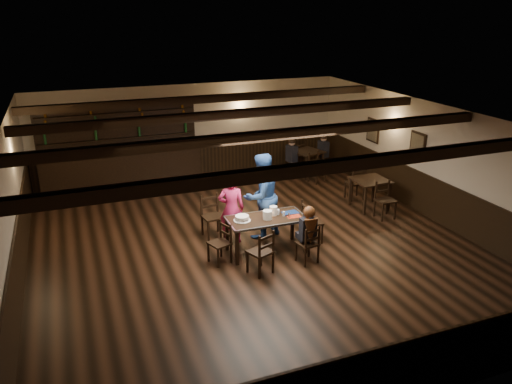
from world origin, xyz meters
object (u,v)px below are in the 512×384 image
object	(u,v)px
dining_table	(266,221)
chair_near_left	(263,249)
woman_pink	(231,209)
man_blue	(261,196)
bar_counter	(122,161)
cake	(242,218)
chair_near_right	(310,242)

from	to	relation	value
dining_table	chair_near_left	size ratio (longest dim) A/B	1.82
woman_pink	man_blue	world-z (taller)	man_blue
dining_table	bar_counter	distance (m)	5.61
dining_table	woman_pink	world-z (taller)	woman_pink
man_blue	bar_counter	size ratio (longest dim) A/B	0.42
chair_near_left	woman_pink	distance (m)	1.56
woman_pink	bar_counter	xyz separation A→B (m)	(-1.71, 4.45, -0.03)
man_blue	cake	xyz separation A→B (m)	(-0.69, -0.69, -0.14)
bar_counter	woman_pink	bearing A→B (deg)	-68.93
chair_near_left	cake	world-z (taller)	chair_near_left
woman_pink	man_blue	xyz separation A→B (m)	(0.69, 0.04, 0.18)
woman_pink	bar_counter	size ratio (longest dim) A/B	0.34
chair_near_left	chair_near_right	size ratio (longest dim) A/B	1.10
cake	bar_counter	size ratio (longest dim) A/B	0.08
woman_pink	man_blue	bearing A→B (deg)	-161.19
chair_near_left	chair_near_right	world-z (taller)	chair_near_left
man_blue	bar_counter	world-z (taller)	bar_counter
dining_table	woman_pink	xyz separation A→B (m)	(-0.51, 0.70, 0.08)
woman_pink	bar_counter	bearing A→B (deg)	-53.22
dining_table	man_blue	xyz separation A→B (m)	(0.18, 0.74, 0.26)
cake	chair_near_right	bearing A→B (deg)	-36.70
chair_near_right	cake	distance (m)	1.41
chair_near_left	bar_counter	bearing A→B (deg)	106.85
chair_near_right	woman_pink	distance (m)	1.86
cake	bar_counter	xyz separation A→B (m)	(-1.72, 5.11, -0.07)
dining_table	cake	world-z (taller)	cake
chair_near_right	bar_counter	world-z (taller)	bar_counter
chair_near_left	cake	bearing A→B (deg)	96.27
dining_table	cake	xyz separation A→B (m)	(-0.50, 0.04, 0.13)
dining_table	woman_pink	distance (m)	0.87
cake	man_blue	bearing A→B (deg)	45.39
man_blue	dining_table	bearing A→B (deg)	55.74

